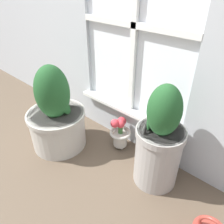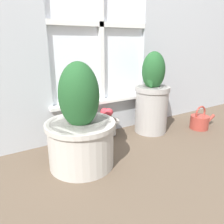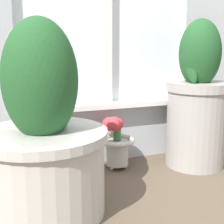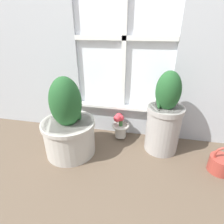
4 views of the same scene
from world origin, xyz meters
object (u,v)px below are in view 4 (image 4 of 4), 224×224
Objects in this scene: potted_plant_left at (69,126)px; flower_vase at (120,126)px; potted_plant_right at (164,118)px; watering_can at (221,164)px.

potted_plant_left is 0.46m from flower_vase.
potted_plant_right is 0.40m from flower_vase.
watering_can is (1.11, 0.01, -0.17)m from potted_plant_left.
potted_plant_left reaches higher than watering_can.
potted_plant_right is at bearing 14.91° from potted_plant_left.
watering_can is at bearing -19.18° from flower_vase.
potted_plant_right is 2.34× the size of watering_can.
potted_plant_right is 2.68× the size of flower_vase.
potted_plant_left reaches higher than flower_vase.
potted_plant_left is 2.23× the size of watering_can.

